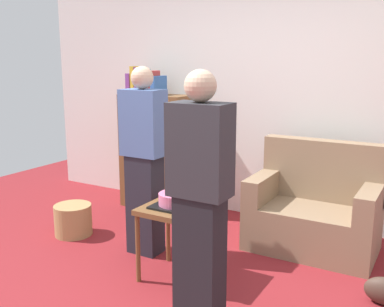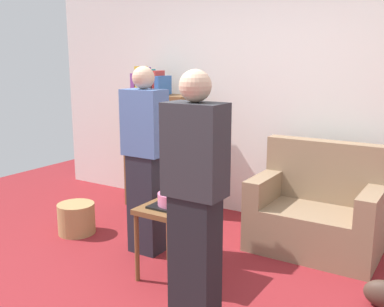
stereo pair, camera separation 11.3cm
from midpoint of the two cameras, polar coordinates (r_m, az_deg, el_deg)
ground_plane at (r=3.33m, az=-4.06°, el=-18.46°), size 8.00×8.00×0.00m
wall_back at (r=4.71m, az=9.93°, el=7.75°), size 6.00×0.10×2.70m
couch at (r=4.18m, az=14.67°, el=-7.19°), size 1.10×0.70×0.96m
bookshelf at (r=5.07m, az=-5.31°, el=0.59°), size 0.80×0.36×1.61m
side_table at (r=3.46m, az=-3.05°, el=-8.18°), size 0.48×0.48×0.58m
birthday_cake at (r=3.41m, az=-3.08°, el=-6.01°), size 0.32×0.32×0.17m
person_blowing_candles at (r=3.83m, az=-7.01°, el=-0.93°), size 0.36×0.22×1.63m
person_holding_cake at (r=2.70m, az=-0.19°, el=-6.39°), size 0.36×0.22×1.63m
wicker_basket at (r=4.55m, az=-15.68°, el=-8.18°), size 0.36×0.36×0.30m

